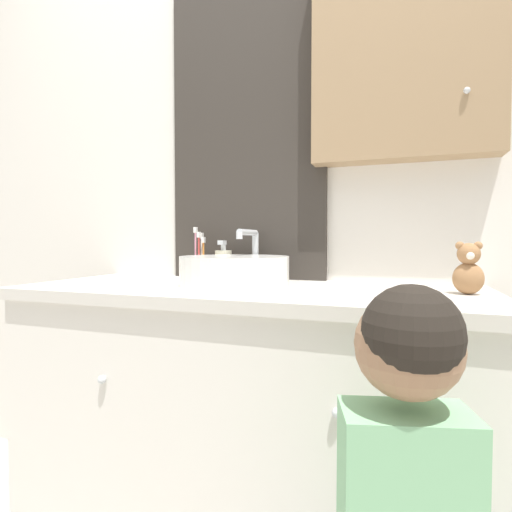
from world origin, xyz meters
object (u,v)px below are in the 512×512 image
object	(u,v)px
sink_basin	(235,270)
teddy_bear	(468,269)
toothbrush_holder	(200,267)
soap_dispenser	(223,264)

from	to	relation	value
sink_basin	teddy_bear	distance (m)	0.68
sink_basin	teddy_bear	world-z (taller)	sink_basin
sink_basin	toothbrush_holder	distance (m)	0.29
teddy_bear	sink_basin	bearing A→B (deg)	-179.21
soap_dispenser	toothbrush_holder	bearing A→B (deg)	177.52
sink_basin	soap_dispenser	bearing A→B (deg)	124.53
sink_basin	toothbrush_holder	xyz separation A→B (m)	(-0.22, 0.18, -0.01)
sink_basin	soap_dispenser	xyz separation A→B (m)	(-0.12, 0.18, 0.01)
toothbrush_holder	teddy_bear	xyz separation A→B (m)	(0.90, -0.17, 0.02)
sink_basin	toothbrush_holder	bearing A→B (deg)	140.64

